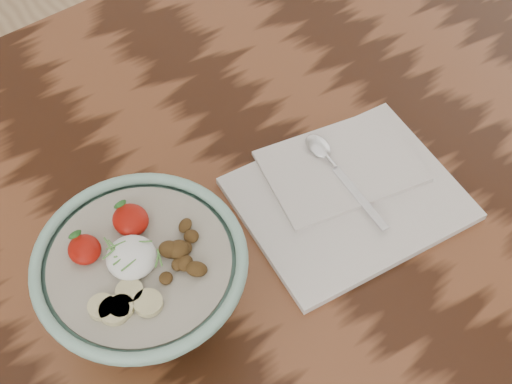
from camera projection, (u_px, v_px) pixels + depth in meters
table at (155, 306)px, 87.40cm from camera, size 160.00×90.00×75.00cm
breakfast_bowl at (145, 283)px, 70.96cm from camera, size 20.76×20.76×13.44cm
napkin at (347, 192)px, 85.28cm from camera, size 27.16×23.38×1.54cm
spoon at (328, 159)px, 86.63cm from camera, size 3.31×16.15×0.84cm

